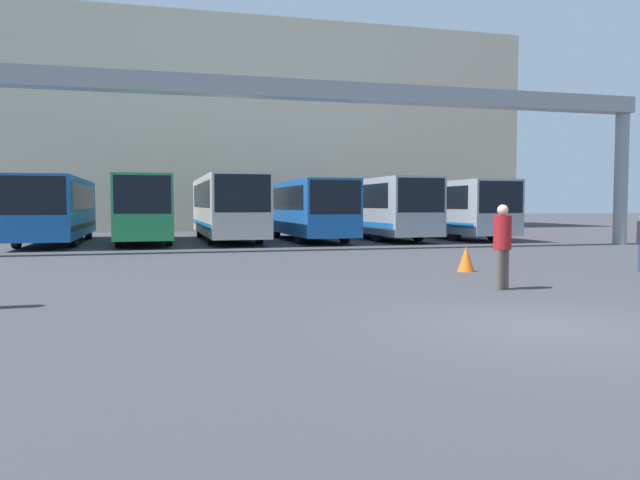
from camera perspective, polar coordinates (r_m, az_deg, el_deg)
ground_plane at (r=9.94m, az=19.85°, el=-7.53°), size 200.00×200.00×0.00m
building_backdrop at (r=49.58m, az=-8.55°, el=9.69°), size 43.39×12.00×14.78m
overhead_gantry at (r=24.85m, az=-1.83°, el=12.06°), size 30.58×0.80×6.63m
bus_slot_0 at (r=31.74m, az=-23.00°, el=2.86°), size 2.58×11.37×3.02m
bus_slot_1 at (r=30.84m, az=-15.77°, el=3.07°), size 2.44×10.18×3.09m
bus_slot_2 at (r=31.99m, az=-8.55°, el=3.26°), size 2.58×12.09×3.18m
bus_slot_3 at (r=31.68m, az=-1.12°, el=3.07°), size 2.53×10.01×2.97m
bus_slot_4 at (r=34.01m, az=4.96°, el=3.21°), size 2.49×12.44×3.11m
bus_slot_5 at (r=35.10m, az=11.41°, el=3.07°), size 2.51×11.38×3.01m
pedestrian_near_right at (r=13.93m, az=16.32°, el=-0.40°), size 0.38×0.38×1.83m
traffic_cone at (r=17.45m, az=13.20°, el=-1.69°), size 0.47×0.47×0.69m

